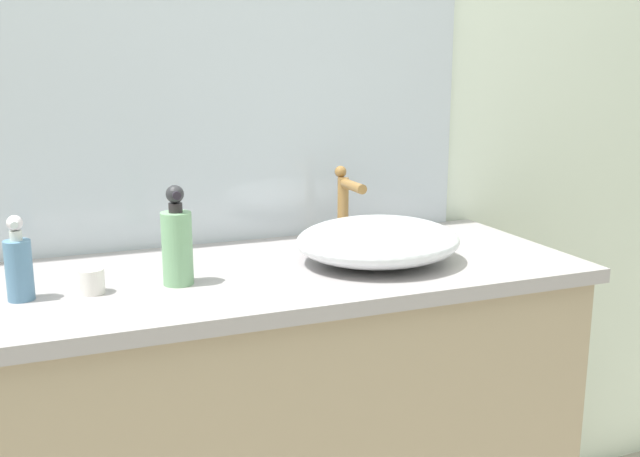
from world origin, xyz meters
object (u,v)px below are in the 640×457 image
(sink_basin, at_px, (378,241))
(soap_dispenser, at_px, (177,243))
(lotion_bottle, at_px, (19,265))
(candle_jar, at_px, (92,281))

(sink_basin, height_order, soap_dispenser, soap_dispenser)
(lotion_bottle, bearing_deg, soap_dispenser, -1.68)
(soap_dispenser, bearing_deg, lotion_bottle, 178.32)
(sink_basin, xyz_separation_m, soap_dispenser, (-0.43, -0.00, 0.03))
(sink_basin, relative_size, lotion_bottle, 2.29)
(sink_basin, distance_m, soap_dispenser, 0.43)
(candle_jar, bearing_deg, soap_dispenser, -0.33)
(sink_basin, xyz_separation_m, candle_jar, (-0.59, -0.00, -0.02))
(candle_jar, bearing_deg, lotion_bottle, 176.53)
(sink_basin, relative_size, soap_dispenser, 1.84)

